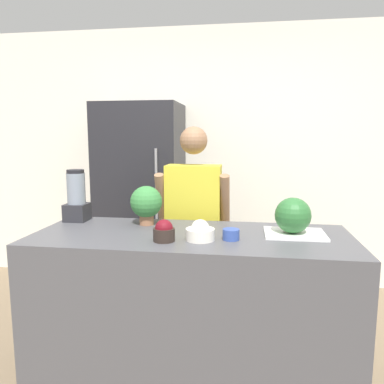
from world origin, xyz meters
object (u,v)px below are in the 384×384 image
object	(u,v)px
bowl_cherries	(164,232)
bowl_small_blue	(231,234)
person	(194,229)
bowl_cream	(200,232)
blender	(76,198)
potted_plant	(146,203)
refrigerator	(141,199)
watermelon	(293,215)

from	to	relation	value
bowl_cherries	bowl_small_blue	size ratio (longest dim) A/B	1.30
person	bowl_cream	distance (m)	0.75
bowl_cherries	blender	size ratio (longest dim) A/B	0.35
bowl_cream	bowl_small_blue	world-z (taller)	bowl_cream
person	bowl_small_blue	distance (m)	0.77
bowl_cream	person	bearing A→B (deg)	101.12
person	potted_plant	world-z (taller)	person
refrigerator	potted_plant	distance (m)	1.21
bowl_small_blue	blender	size ratio (longest dim) A/B	0.27
bowl_cream	bowl_small_blue	bearing A→B (deg)	10.01
bowl_cream	bowl_cherries	bearing A→B (deg)	-165.35
bowl_cream	bowl_small_blue	xyz separation A→B (m)	(0.17, 0.03, -0.01)
bowl_cream	blender	world-z (taller)	blender
bowl_cherries	potted_plant	xyz separation A→B (m)	(-0.20, 0.37, 0.09)
person	watermelon	world-z (taller)	person
watermelon	blender	distance (m)	1.45
bowl_cherries	blender	xyz separation A→B (m)	(-0.71, 0.42, 0.11)
bowl_cherries	bowl_cream	world-z (taller)	bowl_cherries
bowl_small_blue	potted_plant	xyz separation A→B (m)	(-0.57, 0.29, 0.12)
person	bowl_cherries	bearing A→B (deg)	-94.08
bowl_small_blue	potted_plant	bearing A→B (deg)	153.23
bowl_small_blue	potted_plant	size ratio (longest dim) A/B	0.37
watermelon	potted_plant	bearing A→B (deg)	171.72
watermelon	blender	xyz separation A→B (m)	(-1.44, 0.18, 0.04)
blender	watermelon	bearing A→B (deg)	-7.13
bowl_cherries	bowl_cream	xyz separation A→B (m)	(0.20, 0.05, -0.01)
watermelon	blender	size ratio (longest dim) A/B	0.59
person	bowl_small_blue	xyz separation A→B (m)	(0.31, -0.69, 0.15)
person	potted_plant	size ratio (longest dim) A/B	6.13
refrigerator	watermelon	distance (m)	1.83
bowl_cream	blender	xyz separation A→B (m)	(-0.91, 0.36, 0.11)
blender	bowl_small_blue	bearing A→B (deg)	-17.14
refrigerator	potted_plant	size ratio (longest dim) A/B	7.04
potted_plant	bowl_small_blue	bearing A→B (deg)	-26.77
refrigerator	bowl_small_blue	distance (m)	1.71
refrigerator	blender	bearing A→B (deg)	-97.30
person	potted_plant	xyz separation A→B (m)	(-0.26, -0.40, 0.27)
person	blender	distance (m)	0.89
blender	potted_plant	distance (m)	0.51
bowl_cherries	bowl_small_blue	world-z (taller)	bowl_cherries
watermelon	refrigerator	bearing A→B (deg)	135.32
bowl_cherries	potted_plant	world-z (taller)	potted_plant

